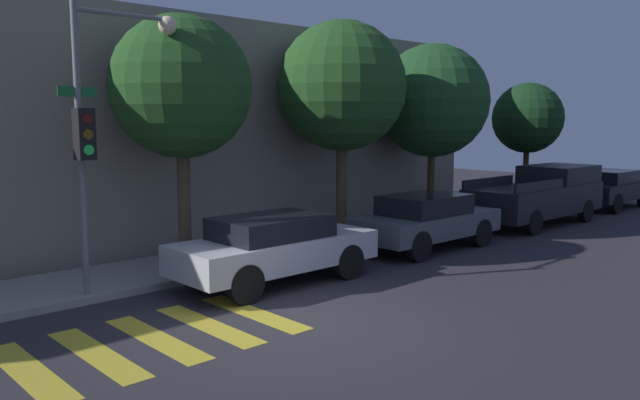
{
  "coord_description": "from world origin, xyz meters",
  "views": [
    {
      "loc": [
        -6.45,
        -7.56,
        3.28
      ],
      "look_at": [
        2.57,
        2.1,
        1.6
      ],
      "focal_mm": 35.0,
      "sensor_mm": 36.0,
      "label": 1
    }
  ],
  "objects_px": {
    "sedan_middle": "(426,220)",
    "tree_behind_truck": "(528,118)",
    "sedan_far_end": "(608,188)",
    "tree_near_corner": "(181,88)",
    "tree_midblock": "(342,87)",
    "sedan_near_corner": "(274,247)",
    "pickup_truck": "(540,194)",
    "traffic_light_pole": "(104,109)",
    "tree_far_end": "(433,101)"
  },
  "relations": [
    {
      "from": "sedan_middle",
      "to": "tree_behind_truck",
      "type": "xyz_separation_m",
      "value": [
        9.22,
        2.34,
        2.62
      ]
    },
    {
      "from": "sedan_far_end",
      "to": "tree_near_corner",
      "type": "relative_size",
      "value": 0.76
    },
    {
      "from": "tree_near_corner",
      "to": "sedan_far_end",
      "type": "bearing_deg",
      "value": -7.91
    },
    {
      "from": "tree_midblock",
      "to": "tree_behind_truck",
      "type": "distance_m",
      "value": 10.0
    },
    {
      "from": "sedan_middle",
      "to": "sedan_far_end",
      "type": "bearing_deg",
      "value": 0.0
    },
    {
      "from": "tree_near_corner",
      "to": "tree_midblock",
      "type": "distance_m",
      "value": 4.9
    },
    {
      "from": "sedan_near_corner",
      "to": "tree_near_corner",
      "type": "relative_size",
      "value": 0.77
    },
    {
      "from": "sedan_near_corner",
      "to": "pickup_truck",
      "type": "xyz_separation_m",
      "value": [
        10.89,
        -0.0,
        0.19
      ]
    },
    {
      "from": "sedan_middle",
      "to": "traffic_light_pole",
      "type": "bearing_deg",
      "value": 170.83
    },
    {
      "from": "sedan_near_corner",
      "to": "tree_near_corner",
      "type": "height_order",
      "value": "tree_near_corner"
    },
    {
      "from": "sedan_middle",
      "to": "tree_behind_truck",
      "type": "relative_size",
      "value": 0.89
    },
    {
      "from": "traffic_light_pole",
      "to": "tree_midblock",
      "type": "relative_size",
      "value": 0.9
    },
    {
      "from": "sedan_near_corner",
      "to": "tree_far_end",
      "type": "distance_m",
      "value": 9.15
    },
    {
      "from": "sedan_near_corner",
      "to": "sedan_far_end",
      "type": "bearing_deg",
      "value": 0.0
    },
    {
      "from": "traffic_light_pole",
      "to": "sedan_near_corner",
      "type": "xyz_separation_m",
      "value": [
        2.88,
        -1.27,
        -2.73
      ]
    },
    {
      "from": "traffic_light_pole",
      "to": "tree_behind_truck",
      "type": "distance_m",
      "value": 17.12
    },
    {
      "from": "tree_far_end",
      "to": "sedan_middle",
      "type": "bearing_deg",
      "value": -144.49
    },
    {
      "from": "traffic_light_pole",
      "to": "sedan_near_corner",
      "type": "relative_size",
      "value": 1.25
    },
    {
      "from": "traffic_light_pole",
      "to": "sedan_far_end",
      "type": "bearing_deg",
      "value": -3.81
    },
    {
      "from": "tree_far_end",
      "to": "tree_behind_truck",
      "type": "height_order",
      "value": "tree_far_end"
    },
    {
      "from": "sedan_near_corner",
      "to": "tree_far_end",
      "type": "bearing_deg",
      "value": 15.8
    },
    {
      "from": "sedan_middle",
      "to": "sedan_near_corner",
      "type": "bearing_deg",
      "value": -180.0
    },
    {
      "from": "tree_near_corner",
      "to": "tree_far_end",
      "type": "bearing_deg",
      "value": 0.0
    },
    {
      "from": "traffic_light_pole",
      "to": "tree_far_end",
      "type": "height_order",
      "value": "tree_far_end"
    },
    {
      "from": "tree_midblock",
      "to": "tree_near_corner",
      "type": "bearing_deg",
      "value": 180.0
    },
    {
      "from": "pickup_truck",
      "to": "sedan_far_end",
      "type": "height_order",
      "value": "pickup_truck"
    },
    {
      "from": "sedan_near_corner",
      "to": "tree_midblock",
      "type": "bearing_deg",
      "value": 28.87
    },
    {
      "from": "sedan_far_end",
      "to": "tree_behind_truck",
      "type": "height_order",
      "value": "tree_behind_truck"
    },
    {
      "from": "traffic_light_pole",
      "to": "sedan_near_corner",
      "type": "bearing_deg",
      "value": -23.82
    },
    {
      "from": "sedan_middle",
      "to": "tree_near_corner",
      "type": "distance_m",
      "value": 6.91
    },
    {
      "from": "pickup_truck",
      "to": "tree_near_corner",
      "type": "bearing_deg",
      "value": 168.54
    },
    {
      "from": "traffic_light_pole",
      "to": "sedan_middle",
      "type": "distance_m",
      "value": 8.42
    },
    {
      "from": "sedan_far_end",
      "to": "sedan_middle",
      "type": "bearing_deg",
      "value": 180.0
    },
    {
      "from": "traffic_light_pole",
      "to": "pickup_truck",
      "type": "distance_m",
      "value": 14.06
    },
    {
      "from": "traffic_light_pole",
      "to": "tree_behind_truck",
      "type": "bearing_deg",
      "value": 3.58
    },
    {
      "from": "sedan_near_corner",
      "to": "tree_behind_truck",
      "type": "bearing_deg",
      "value": 9.35
    },
    {
      "from": "tree_behind_truck",
      "to": "tree_midblock",
      "type": "bearing_deg",
      "value": -180.0
    },
    {
      "from": "tree_near_corner",
      "to": "traffic_light_pole",
      "type": "bearing_deg",
      "value": -154.29
    },
    {
      "from": "tree_far_end",
      "to": "pickup_truck",
      "type": "bearing_deg",
      "value": -41.7
    },
    {
      "from": "sedan_middle",
      "to": "tree_far_end",
      "type": "distance_m",
      "value": 5.11
    },
    {
      "from": "sedan_near_corner",
      "to": "sedan_middle",
      "type": "height_order",
      "value": "sedan_middle"
    },
    {
      "from": "sedan_middle",
      "to": "tree_behind_truck",
      "type": "bearing_deg",
      "value": 14.24
    },
    {
      "from": "sedan_near_corner",
      "to": "pickup_truck",
      "type": "height_order",
      "value": "pickup_truck"
    },
    {
      "from": "sedan_far_end",
      "to": "tree_far_end",
      "type": "xyz_separation_m",
      "value": [
        -7.92,
        2.34,
        3.12
      ]
    },
    {
      "from": "tree_behind_truck",
      "to": "sedan_near_corner",
      "type": "bearing_deg",
      "value": -170.65
    },
    {
      "from": "traffic_light_pole",
      "to": "tree_behind_truck",
      "type": "relative_size",
      "value": 1.14
    },
    {
      "from": "sedan_near_corner",
      "to": "sedan_far_end",
      "type": "relative_size",
      "value": 1.02
    },
    {
      "from": "traffic_light_pole",
      "to": "tree_midblock",
      "type": "height_order",
      "value": "tree_midblock"
    },
    {
      "from": "traffic_light_pole",
      "to": "sedan_far_end",
      "type": "height_order",
      "value": "traffic_light_pole"
    },
    {
      "from": "pickup_truck",
      "to": "tree_far_end",
      "type": "height_order",
      "value": "tree_far_end"
    }
  ]
}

